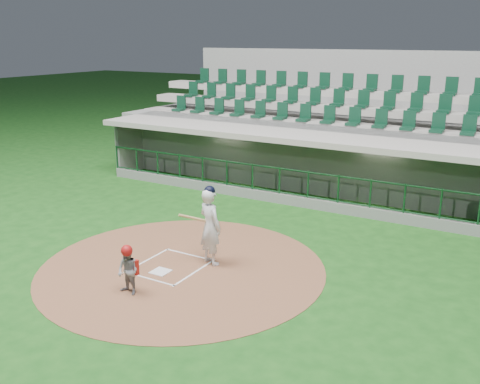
# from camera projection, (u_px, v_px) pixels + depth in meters

# --- Properties ---
(ground) EXTENTS (120.00, 120.00, 0.00)m
(ground) POSITION_uv_depth(u_px,v_px,m) (178.00, 263.00, 13.82)
(ground) COLOR #154714
(ground) RESTS_ON ground
(dirt_circle) EXTENTS (7.20, 7.20, 0.01)m
(dirt_circle) POSITION_uv_depth(u_px,v_px,m) (182.00, 267.00, 13.50)
(dirt_circle) COLOR brown
(dirt_circle) RESTS_ON ground
(home_plate) EXTENTS (0.43, 0.43, 0.02)m
(home_plate) POSITION_uv_depth(u_px,v_px,m) (161.00, 272.00, 13.23)
(home_plate) COLOR white
(home_plate) RESTS_ON dirt_circle
(batter_box_chalk) EXTENTS (1.55, 1.80, 0.01)m
(batter_box_chalk) POSITION_uv_depth(u_px,v_px,m) (170.00, 266.00, 13.56)
(batter_box_chalk) COLOR white
(batter_box_chalk) RESTS_ON ground
(dugout_structure) EXTENTS (16.40, 3.70, 3.00)m
(dugout_structure) POSITION_uv_depth(u_px,v_px,m) (303.00, 166.00, 20.03)
(dugout_structure) COLOR slate
(dugout_structure) RESTS_ON ground
(seating_deck) EXTENTS (17.00, 6.72, 5.15)m
(seating_deck) POSITION_uv_depth(u_px,v_px,m) (332.00, 140.00, 22.47)
(seating_deck) COLOR gray
(seating_deck) RESTS_ON ground
(batter) EXTENTS (0.96, 0.99, 2.07)m
(batter) POSITION_uv_depth(u_px,v_px,m) (210.00, 226.00, 13.48)
(batter) COLOR silver
(batter) RESTS_ON dirt_circle
(catcher) EXTENTS (0.58, 0.48, 1.18)m
(catcher) POSITION_uv_depth(u_px,v_px,m) (128.00, 270.00, 11.97)
(catcher) COLOR gray
(catcher) RESTS_ON dirt_circle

